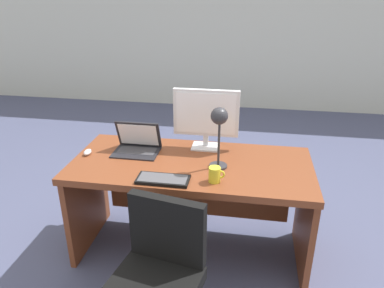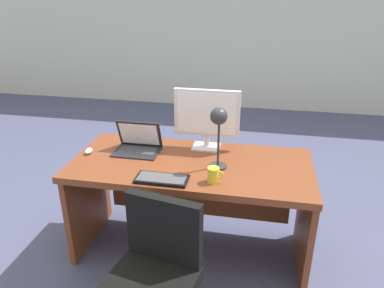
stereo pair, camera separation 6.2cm
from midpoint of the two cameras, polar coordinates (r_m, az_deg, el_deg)
name	(u,v)px [view 2 (the right image)]	position (r m, az deg, el deg)	size (l,w,h in m)	color
ground	(216,163)	(4.18, 4.25, -3.02)	(12.00, 12.00, 0.00)	#474C6B
back_wall	(238,18)	(5.93, 7.42, 18.90)	(10.00, 0.10, 2.80)	silver
desk	(192,184)	(2.65, 0.70, -6.29)	(1.65, 0.76, 0.75)	brown
monitor	(207,115)	(2.65, 3.00, 4.48)	(0.47, 0.16, 0.45)	silver
laptop	(138,141)	(2.70, -7.70, 0.40)	(0.32, 0.24, 0.22)	black
keyboard	(162,179)	(2.29, -3.96, -5.46)	(0.33, 0.14, 0.02)	black
mouse	(89,151)	(2.74, -15.11, -1.02)	(0.05, 0.08, 0.04)	silver
desk_lamp	(219,125)	(2.31, 4.94, 3.02)	(0.12, 0.14, 0.43)	#2D2D33
coffee_mug	(214,175)	(2.26, 4.17, -4.81)	(0.10, 0.07, 0.10)	yellow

